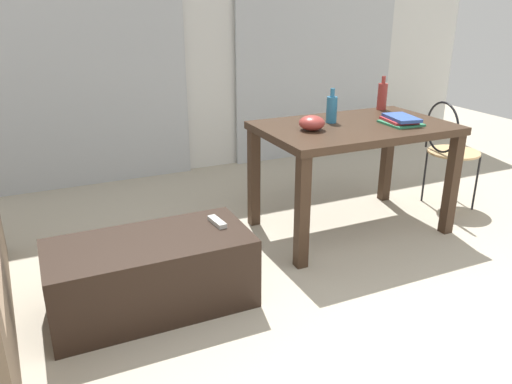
# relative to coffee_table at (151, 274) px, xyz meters

# --- Properties ---
(ground_plane) EXTENTS (8.73, 8.73, 0.00)m
(ground_plane) POSITION_rel_coffee_table_xyz_m (1.11, -0.04, -0.19)
(ground_plane) COLOR #B2A893
(wall_back) EXTENTS (5.83, 0.10, 2.47)m
(wall_back) POSITION_rel_coffee_table_xyz_m (1.11, 2.18, 1.04)
(wall_back) COLOR silver
(wall_back) RESTS_ON ground
(curtains) EXTENTS (3.99, 0.03, 2.15)m
(curtains) POSITION_rel_coffee_table_xyz_m (1.11, 2.10, 0.88)
(curtains) COLOR #B2B7BC
(curtains) RESTS_ON ground
(coffee_table) EXTENTS (1.03, 0.49, 0.39)m
(coffee_table) POSITION_rel_coffee_table_xyz_m (0.00, 0.00, 0.00)
(coffee_table) COLOR black
(coffee_table) RESTS_ON ground
(craft_table) EXTENTS (1.26, 0.79, 0.75)m
(craft_table) POSITION_rel_coffee_table_xyz_m (1.50, 0.39, 0.45)
(craft_table) COLOR #382619
(craft_table) RESTS_ON ground
(wire_chair) EXTENTS (0.39, 0.40, 0.83)m
(wire_chair) POSITION_rel_coffee_table_xyz_m (2.38, 0.43, 0.32)
(wire_chair) COLOR tan
(wire_chair) RESTS_ON ground
(bottle_near) EXTENTS (0.07, 0.07, 0.25)m
(bottle_near) POSITION_rel_coffee_table_xyz_m (1.96, 0.71, 0.66)
(bottle_near) COLOR #99332D
(bottle_near) RESTS_ON craft_table
(bottle_far) EXTENTS (0.07, 0.07, 0.23)m
(bottle_far) POSITION_rel_coffee_table_xyz_m (1.38, 0.51, 0.65)
(bottle_far) COLOR teal
(bottle_far) RESTS_ON craft_table
(bowl) EXTENTS (0.16, 0.16, 0.09)m
(bowl) POSITION_rel_coffee_table_xyz_m (1.16, 0.38, 0.60)
(bowl) COLOR #9E3833
(bowl) RESTS_ON craft_table
(book_stack) EXTENTS (0.23, 0.28, 0.05)m
(book_stack) POSITION_rel_coffee_table_xyz_m (1.78, 0.28, 0.58)
(book_stack) COLOR #2D7F56
(book_stack) RESTS_ON craft_table
(tv_remote_primary) EXTENTS (0.06, 0.16, 0.02)m
(tv_remote_primary) POSITION_rel_coffee_table_xyz_m (0.38, 0.04, 0.21)
(tv_remote_primary) COLOR #B7B7B2
(tv_remote_primary) RESTS_ON coffee_table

